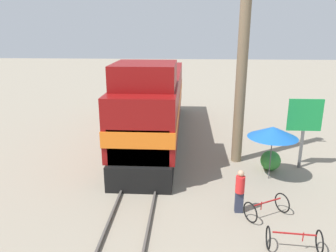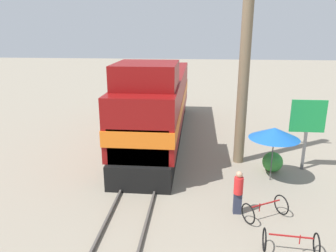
{
  "view_description": "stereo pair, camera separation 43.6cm",
  "coord_description": "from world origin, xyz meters",
  "px_view_note": "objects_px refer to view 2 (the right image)",
  "views": [
    {
      "loc": [
        1.98,
        -14.41,
        6.69
      ],
      "look_at": [
        1.2,
        -1.19,
        2.71
      ],
      "focal_mm": 35.0,
      "sensor_mm": 36.0,
      "label": 1
    },
    {
      "loc": [
        2.41,
        -14.38,
        6.69
      ],
      "look_at": [
        1.2,
        -1.19,
        2.71
      ],
      "focal_mm": 35.0,
      "sensor_mm": 36.0,
      "label": 2
    }
  ],
  "objects_px": {
    "utility_pole": "(245,58)",
    "vendor_umbrella": "(274,133)",
    "billboard_sign": "(308,120)",
    "bicycle_spare": "(290,242)",
    "bicycle": "(265,209)",
    "person_bystander": "(238,191)",
    "locomotive": "(157,105)"
  },
  "relations": [
    {
      "from": "locomotive",
      "to": "vendor_umbrella",
      "type": "xyz_separation_m",
      "value": [
        5.82,
        -5.22,
        0.08
      ]
    },
    {
      "from": "vendor_umbrella",
      "to": "bicycle_spare",
      "type": "bearing_deg",
      "value": -95.03
    },
    {
      "from": "vendor_umbrella",
      "to": "billboard_sign",
      "type": "height_order",
      "value": "billboard_sign"
    },
    {
      "from": "utility_pole",
      "to": "person_bystander",
      "type": "xyz_separation_m",
      "value": [
        -0.61,
        -5.08,
        -4.38
      ]
    },
    {
      "from": "utility_pole",
      "to": "person_bystander",
      "type": "bearing_deg",
      "value": -96.9
    },
    {
      "from": "locomotive",
      "to": "person_bystander",
      "type": "height_order",
      "value": "locomotive"
    },
    {
      "from": "utility_pole",
      "to": "billboard_sign",
      "type": "bearing_deg",
      "value": -13.25
    },
    {
      "from": "person_bystander",
      "to": "bicycle_spare",
      "type": "height_order",
      "value": "person_bystander"
    },
    {
      "from": "locomotive",
      "to": "person_bystander",
      "type": "xyz_separation_m",
      "value": [
        4.0,
        -8.21,
        -1.24
      ]
    },
    {
      "from": "person_bystander",
      "to": "bicycle",
      "type": "relative_size",
      "value": 0.99
    },
    {
      "from": "locomotive",
      "to": "billboard_sign",
      "type": "relative_size",
      "value": 4.32
    },
    {
      "from": "vendor_umbrella",
      "to": "bicycle_spare",
      "type": "distance_m",
      "value": 5.48
    },
    {
      "from": "billboard_sign",
      "to": "person_bystander",
      "type": "xyz_separation_m",
      "value": [
        -3.63,
        -4.37,
        -1.56
      ]
    },
    {
      "from": "billboard_sign",
      "to": "bicycle",
      "type": "relative_size",
      "value": 2.01
    },
    {
      "from": "utility_pole",
      "to": "vendor_umbrella",
      "type": "height_order",
      "value": "utility_pole"
    },
    {
      "from": "bicycle",
      "to": "utility_pole",
      "type": "bearing_deg",
      "value": 154.47
    },
    {
      "from": "billboard_sign",
      "to": "bicycle_spare",
      "type": "height_order",
      "value": "billboard_sign"
    },
    {
      "from": "locomotive",
      "to": "utility_pole",
      "type": "relative_size",
      "value": 1.43
    },
    {
      "from": "locomotive",
      "to": "vendor_umbrella",
      "type": "bearing_deg",
      "value": -41.88
    },
    {
      "from": "person_bystander",
      "to": "bicycle_spare",
      "type": "relative_size",
      "value": 1.04
    },
    {
      "from": "vendor_umbrella",
      "to": "utility_pole",
      "type": "bearing_deg",
      "value": 120.0
    },
    {
      "from": "vendor_umbrella",
      "to": "person_bystander",
      "type": "distance_m",
      "value": 3.74
    },
    {
      "from": "utility_pole",
      "to": "person_bystander",
      "type": "distance_m",
      "value": 6.74
    },
    {
      "from": "locomotive",
      "to": "vendor_umbrella",
      "type": "relative_size",
      "value": 6.01
    },
    {
      "from": "utility_pole",
      "to": "bicycle_spare",
      "type": "bearing_deg",
      "value": -84.02
    },
    {
      "from": "locomotive",
      "to": "person_bystander",
      "type": "bearing_deg",
      "value": -64.03
    },
    {
      "from": "billboard_sign",
      "to": "bicycle_spare",
      "type": "xyz_separation_m",
      "value": [
        -2.26,
        -6.51,
        -2.12
      ]
    },
    {
      "from": "billboard_sign",
      "to": "person_bystander",
      "type": "distance_m",
      "value": 5.89
    },
    {
      "from": "utility_pole",
      "to": "vendor_umbrella",
      "type": "distance_m",
      "value": 3.9
    },
    {
      "from": "locomotive",
      "to": "bicycle_spare",
      "type": "bearing_deg",
      "value": -62.57
    },
    {
      "from": "vendor_umbrella",
      "to": "bicycle_spare",
      "type": "relative_size",
      "value": 1.53
    },
    {
      "from": "utility_pole",
      "to": "bicycle",
      "type": "distance_m",
      "value": 7.28
    }
  ]
}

